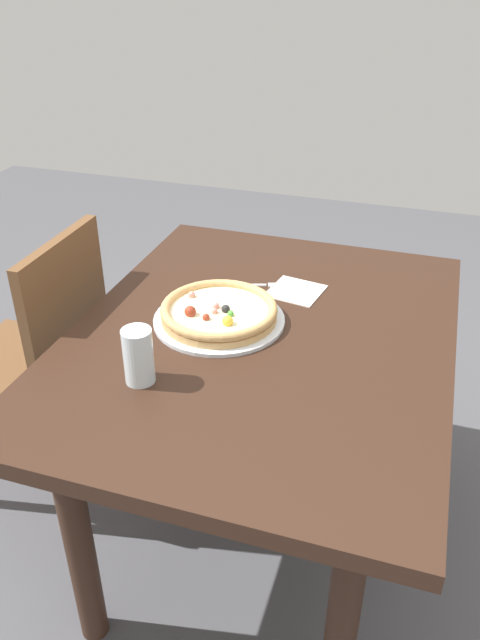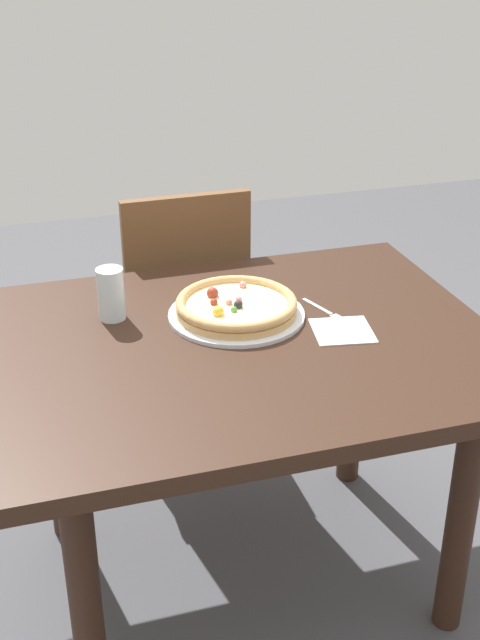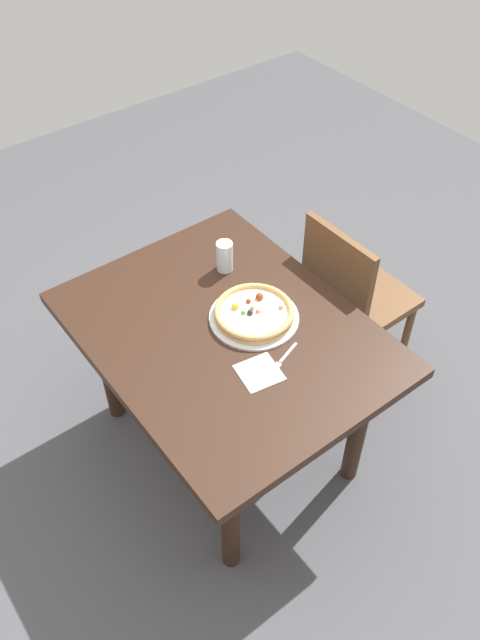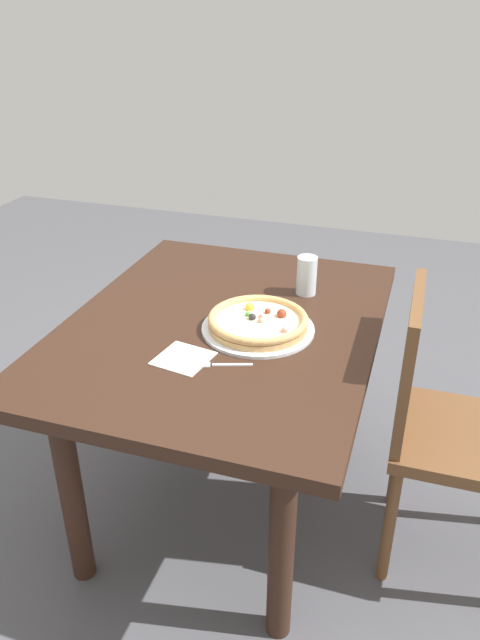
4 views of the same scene
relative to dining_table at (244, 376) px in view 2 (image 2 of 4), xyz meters
name	(u,v)px [view 2 (image 2 of 4)]	position (x,y,z in m)	size (l,w,h in m)	color
ground_plane	(243,572)	(0.00, 0.00, -0.62)	(6.00, 6.00, 0.00)	#4C4C51
dining_table	(244,376)	(0.00, 0.00, 0.00)	(1.19, 0.93, 0.73)	#331E14
chair_near	(181,305)	(0.00, -0.68, -0.12)	(0.40, 0.40, 0.90)	brown
plate	(236,315)	(-0.02, -0.12, 0.11)	(0.34, 0.34, 0.01)	silver
pizza	(236,305)	(-0.02, -0.12, 0.13)	(0.30, 0.30, 0.05)	tan
fork	(328,313)	(-0.24, -0.07, 0.10)	(0.07, 0.16, 0.00)	silver
drinking_glass	(111,294)	(0.28, -0.20, 0.17)	(0.07, 0.07, 0.13)	silver
napkin	(342,331)	(-0.24, 0.03, 0.10)	(0.14, 0.14, 0.00)	white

